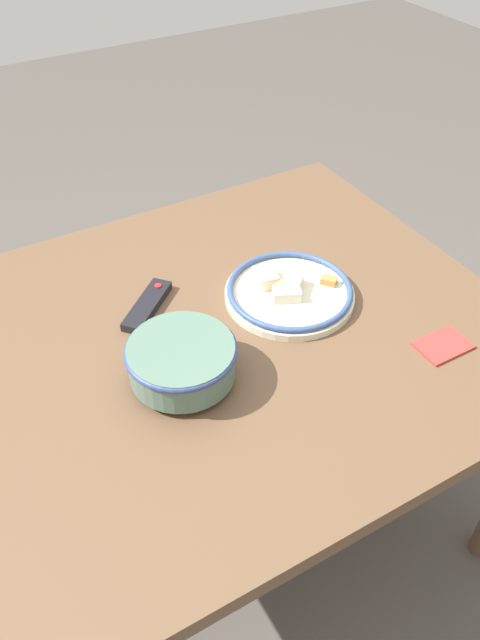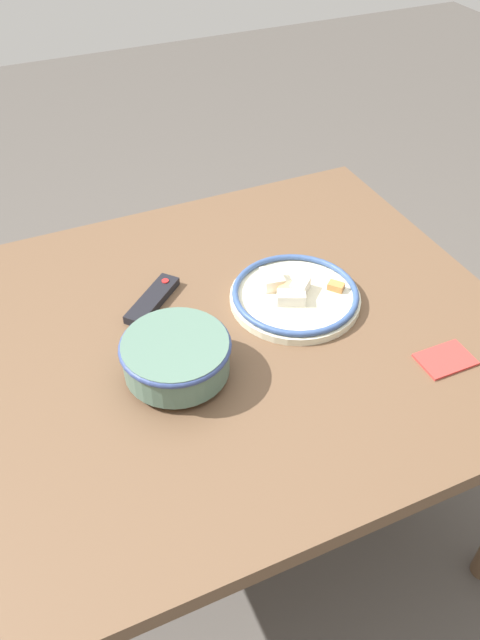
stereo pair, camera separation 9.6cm
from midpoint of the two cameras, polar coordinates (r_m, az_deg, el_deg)
The scene contains 6 objects.
ground_plane at distance 1.93m, azimuth 0.24°, elevation -16.91°, with size 8.00×8.00×0.00m, color #4C4742.
dining_table at distance 1.42m, azimuth 0.31°, elevation -3.18°, with size 1.27×1.06×0.72m.
noodle_bowl at distance 1.23m, azimuth -3.64°, elevation -3.38°, with size 0.22×0.22×0.09m.
food_plate at distance 1.44m, azimuth 6.93°, elevation 2.22°, with size 0.30×0.30×0.05m.
tv_remote at distance 1.43m, azimuth -6.11°, elevation 1.78°, with size 0.16×0.15×0.02m.
folded_napkin at distance 1.38m, azimuth 20.20°, elevation -3.47°, with size 0.11×0.08×0.01m.
Camera 2 is at (-0.37, -0.93, 1.65)m, focal length 35.00 mm.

